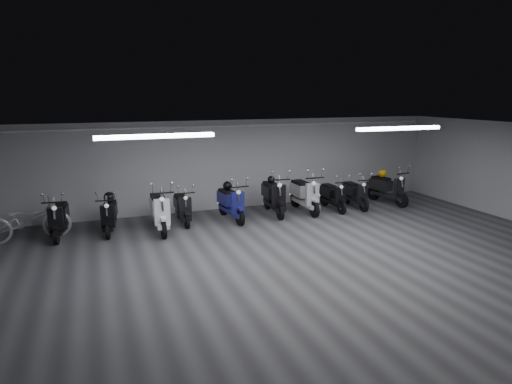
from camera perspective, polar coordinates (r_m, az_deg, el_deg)
name	(u,v)px	position (r m, az deg, el deg)	size (l,w,h in m)	color
floor	(307,261)	(9.81, 6.66, -8.91)	(14.00, 10.00, 0.01)	#3E3D40
ceiling	(311,133)	(9.16, 7.11, 7.67)	(14.00, 10.00, 0.01)	gray
back_wall	(236,164)	(13.93, -2.62, 3.59)	(14.00, 0.01, 2.80)	#ACACAF
fluor_strip_left	(156,136)	(9.21, -12.87, 7.07)	(2.40, 0.18, 0.08)	white
fluor_strip_right	(399,128)	(11.65, 18.08, 7.86)	(2.40, 0.18, 0.08)	white
conduit	(236,126)	(13.72, -2.56, 8.58)	(0.05, 0.05, 13.60)	white
scooter_0	(58,213)	(12.18, -24.27, -2.45)	(0.58, 1.75, 1.30)	black
scooter_1	(109,210)	(12.10, -18.53, -2.22)	(0.56, 1.67, 1.24)	black
scooter_2	(159,205)	(11.85, -12.42, -1.61)	(0.66, 1.97, 1.46)	white
scooter_3	(182,202)	(12.50, -9.53, -1.31)	(0.55, 1.64, 1.22)	black
scooter_4	(231,197)	(12.63, -3.26, -0.70)	(0.61, 1.82, 1.36)	navy
scooter_5	(274,190)	(13.25, 2.31, 0.20)	(0.66, 1.97, 1.47)	black
scooter_6	(305,189)	(13.57, 6.35, 0.42)	(0.66, 1.98, 1.47)	silver
scooter_7	(333,191)	(13.94, 10.00, 0.12)	(0.55, 1.64, 1.22)	black
scooter_8	(355,189)	(14.39, 12.77, 0.40)	(0.55, 1.66, 1.23)	black
scooter_9	(388,183)	(15.17, 16.75, 1.07)	(0.62, 1.85, 1.38)	black
bicycle	(26,216)	(12.21, -27.64, -2.77)	(0.71, 2.00, 1.29)	silver
helmet_0	(383,173)	(15.28, 16.11, 2.36)	(0.28, 0.28, 0.28)	#C08A0B
helmet_1	(227,186)	(12.80, -3.73, 0.83)	(0.27, 0.27, 0.27)	black
helmet_2	(109,197)	(12.25, -18.52, -0.64)	(0.28, 0.28, 0.28)	black
helmet_3	(271,179)	(13.45, 1.97, 1.64)	(0.23, 0.23, 0.23)	black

